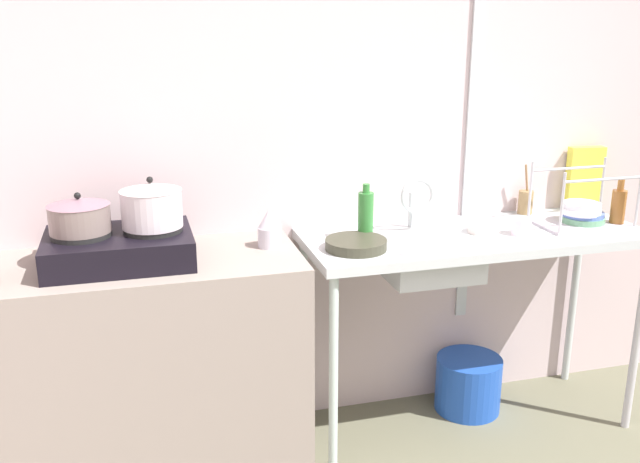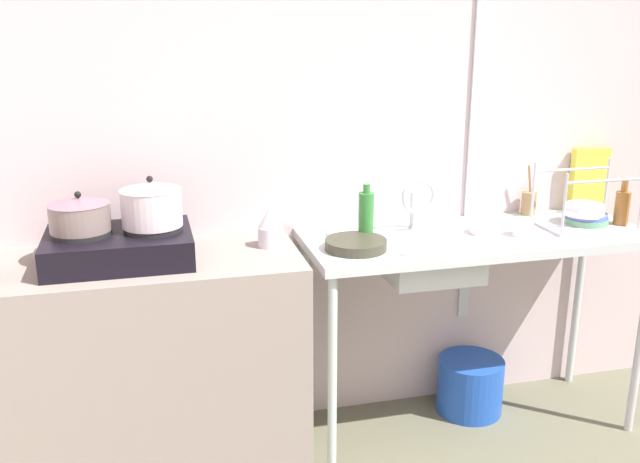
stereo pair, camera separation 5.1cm
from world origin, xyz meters
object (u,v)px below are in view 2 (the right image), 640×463
at_px(pot_on_right_burner, 151,204).
at_px(frying_pan, 356,244).
at_px(bucket_on_floor, 470,385).
at_px(sink_basin, 428,258).
at_px(faucet, 418,198).
at_px(utensil_jar, 529,203).
at_px(percolator, 270,228).
at_px(dish_rack, 585,215).
at_px(bottle_by_rack, 622,208).
at_px(cup_by_rack, 523,228).
at_px(bottle_by_sink, 366,216).
at_px(cereal_box, 588,179).
at_px(stove, 119,246).
at_px(small_bowl_on_drainboard, 485,229).
at_px(pot_on_left_burner, 80,214).

xyz_separation_m(pot_on_right_burner, frying_pan, (0.76, -0.08, -0.19)).
bearing_deg(bucket_on_floor, sink_basin, -154.60).
bearing_deg(faucet, bucket_on_floor, 0.04).
bearing_deg(utensil_jar, frying_pan, -162.15).
xyz_separation_m(percolator, dish_rack, (1.38, -0.05, -0.03)).
distance_m(sink_basin, bottle_by_rack, 0.90).
distance_m(sink_basin, cup_by_rack, 0.42).
bearing_deg(frying_pan, percolator, 159.36).
distance_m(bottle_by_sink, bucket_on_floor, 1.04).
distance_m(faucet, dish_rack, 0.75).
bearing_deg(frying_pan, pot_on_right_burner, 174.12).
xyz_separation_m(pot_on_right_burner, cereal_box, (1.99, 0.22, -0.06)).
xyz_separation_m(stove, pot_on_right_burner, (0.13, 0.00, 0.15)).
height_order(bottle_by_sink, cereal_box, cereal_box).
bearing_deg(bucket_on_floor, frying_pan, -164.09).
bearing_deg(bottle_by_rack, bucket_on_floor, 164.15).
bearing_deg(sink_basin, cup_by_rack, -4.46).
bearing_deg(bottle_by_rack, cereal_box, 84.68).
relative_size(pot_on_right_burner, cereal_box, 0.76).
distance_m(sink_basin, bucket_on_floor, 0.78).
xyz_separation_m(stove, frying_pan, (0.89, -0.08, -0.04)).
xyz_separation_m(small_bowl_on_drainboard, bucket_on_floor, (0.03, 0.10, -0.79)).
relative_size(small_bowl_on_drainboard, cereal_box, 0.45).
height_order(small_bowl_on_drainboard, bottle_by_rack, bottle_by_rack).
bearing_deg(small_bowl_on_drainboard, bottle_by_sink, 176.28).
bearing_deg(bottle_by_sink, frying_pan, -125.07).
relative_size(dish_rack, bucket_on_floor, 1.28).
relative_size(pot_on_right_burner, small_bowl_on_drainboard, 1.70).
relative_size(faucet, bottle_by_sink, 0.98).
relative_size(stove, pot_on_right_burner, 2.34).
distance_m(pot_on_right_burner, frying_pan, 0.79).
xyz_separation_m(cup_by_rack, small_bowl_on_drainboard, (-0.13, 0.07, -0.02)).
distance_m(sink_basin, dish_rack, 0.75).
height_order(sink_basin, utensil_jar, utensil_jar).
relative_size(pot_on_left_burner, frying_pan, 0.91).
distance_m(pot_on_right_burner, percolator, 0.47).
relative_size(percolator, small_bowl_on_drainboard, 1.17).
bearing_deg(faucet, frying_pan, -151.33).
bearing_deg(cereal_box, sink_basin, -157.16).
distance_m(dish_rack, cereal_box, 0.31).
relative_size(pot_on_left_burner, faucet, 0.96).
relative_size(cup_by_rack, small_bowl_on_drainboard, 0.61).
xyz_separation_m(percolator, bucket_on_floor, (0.94, 0.06, -0.85)).
bearing_deg(pot_on_left_burner, frying_pan, -4.42).
bearing_deg(faucet, pot_on_right_burner, -174.77).
xyz_separation_m(pot_on_left_burner, bucket_on_floor, (1.64, 0.10, -0.97)).
relative_size(stove, dish_rack, 1.35).
relative_size(pot_on_right_burner, faucet, 0.98).
distance_m(stove, small_bowl_on_drainboard, 1.48).
bearing_deg(bucket_on_floor, small_bowl_on_drainboard, -108.46).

